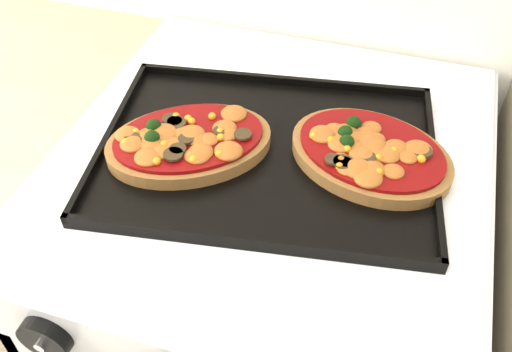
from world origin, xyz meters
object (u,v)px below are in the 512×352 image
at_px(baking_tray, 267,151).
at_px(stove, 269,322).
at_px(pizza_right, 371,152).
at_px(pizza_left, 189,141).

bearing_deg(baking_tray, stove, 72.21).
bearing_deg(pizza_right, baking_tray, -170.08).
bearing_deg(pizza_right, pizza_left, -167.61).
height_order(stove, pizza_left, pizza_left).
bearing_deg(baking_tray, pizza_right, 0.98).
xyz_separation_m(stove, pizza_right, (0.13, 0.00, 0.48)).
distance_m(stove, pizza_right, 0.50).
height_order(stove, pizza_right, pizza_right).
relative_size(baking_tray, pizza_left, 2.01).
bearing_deg(stove, pizza_right, 1.07).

